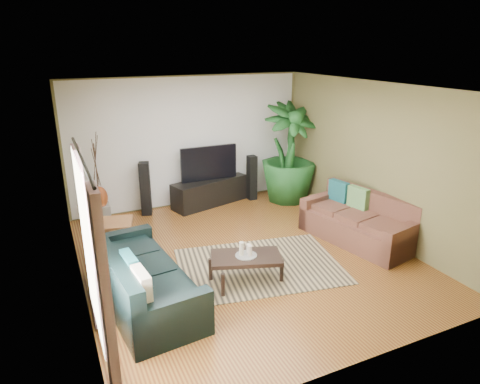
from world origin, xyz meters
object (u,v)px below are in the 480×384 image
television (209,163)px  speaker_left (145,189)px  tv_stand (210,192)px  coffee_table (246,268)px  sofa_left (142,272)px  sofa_right (358,218)px  pedestal (101,213)px  speaker_right (252,178)px  potted_plant (289,153)px  vase (99,198)px  side_table (116,238)px

television → speaker_left: television is taller
tv_stand → television: bearing=164.5°
television → coffee_table: bearing=-101.7°
sofa_left → sofa_right: same height
tv_stand → television: 0.64m
pedestal → speaker_right: bearing=-1.1°
television → speaker_right: bearing=-5.3°
potted_plant → speaker_right: bearing=151.9°
sofa_right → coffee_table: (-2.34, -0.41, -0.22)m
speaker_left → vase: speaker_left is taller
tv_stand → television: size_ratio=1.36×
sofa_right → side_table: 4.10m
pedestal → vase: bearing=0.0°
vase → potted_plant: bearing=-6.3°
television → pedestal: bearing=-179.3°
tv_stand → sofa_left: bearing=-140.2°
sofa_left → potted_plant: size_ratio=1.07×
sofa_left → side_table: sofa_left is taller
television → vase: television is taller
coffee_table → speaker_right: 3.52m
tv_stand → pedestal: tv_stand is taller
sofa_right → speaker_left: 4.14m
speaker_left → coffee_table: bearing=-59.5°
sofa_left → vase: 3.05m
speaker_right → pedestal: bearing=178.2°
speaker_left → potted_plant: size_ratio=0.51×
vase → speaker_right: bearing=-1.1°
tv_stand → side_table: side_table is taller
coffee_table → speaker_right: bearing=81.5°
speaker_left → side_table: speaker_left is taller
potted_plant → vase: bearing=173.7°
sofa_left → speaker_left: 3.16m
sofa_left → pedestal: sofa_left is taller
sofa_left → tv_stand: size_ratio=1.36×
sofa_right → side_table: bearing=-119.7°
pedestal → sofa_left: bearing=-87.4°
sofa_right → potted_plant: (-0.02, 2.33, 0.64)m
coffee_table → speaker_left: speaker_left is taller
sofa_left → potted_plant: bearing=-61.3°
sofa_right → pedestal: size_ratio=5.74×
pedestal → vase: vase is taller
sofa_right → speaker_right: 2.79m
speaker_left → speaker_right: speaker_left is taller
side_table → speaker_right: bearing=24.3°
vase → tv_stand: bearing=0.7°
speaker_right → sofa_right: bearing=-75.8°
speaker_left → tv_stand: bearing=18.0°
tv_stand → television: television is taller
television → vase: 2.30m
sofa_right → side_table: size_ratio=3.45×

